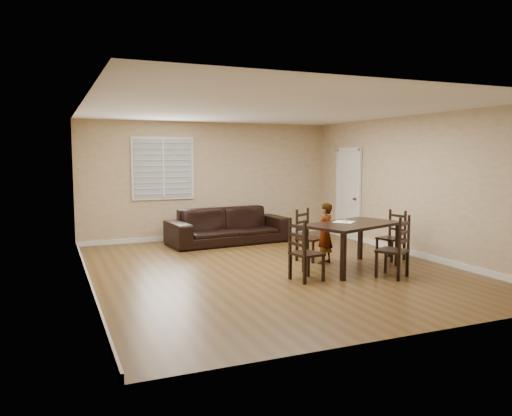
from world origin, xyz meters
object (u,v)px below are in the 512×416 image
(chair_far, at_px, (400,250))
(child, at_px, (325,233))
(sofa, at_px, (228,226))
(donut, at_px, (345,221))
(dining_table, at_px, (353,228))
(chair_right, at_px, (395,237))
(chair_near, at_px, (305,237))
(chair_left, at_px, (301,253))

(chair_far, xyz_separation_m, child, (-0.53, 1.41, 0.09))
(sofa, bearing_deg, donut, -76.31)
(dining_table, relative_size, sofa, 0.72)
(dining_table, relative_size, chair_right, 2.08)
(chair_near, bearing_deg, dining_table, -98.50)
(dining_table, distance_m, donut, 0.22)
(chair_right, xyz_separation_m, sofa, (-2.32, 2.78, -0.03))
(chair_near, bearing_deg, sofa, 79.33)
(chair_far, height_order, sofa, chair_far)
(chair_right, distance_m, donut, 1.33)
(chair_left, bearing_deg, chair_far, -113.87)
(child, xyz_separation_m, donut, (0.16, -0.39, 0.27))
(chair_near, xyz_separation_m, chair_right, (1.58, -0.59, -0.01))
(donut, height_order, sofa, donut)
(chair_right, distance_m, child, 1.43)
(chair_left, bearing_deg, chair_near, -39.26)
(sofa, bearing_deg, chair_far, -76.24)
(chair_near, relative_size, chair_left, 0.98)
(chair_left, height_order, sofa, chair_left)
(chair_near, xyz_separation_m, chair_far, (0.70, -1.83, 0.02))
(chair_left, bearing_deg, child, -54.09)
(chair_right, bearing_deg, chair_far, -46.60)
(chair_near, distance_m, chair_far, 1.96)
(chair_left, relative_size, donut, 10.42)
(chair_far, height_order, chair_right, chair_far)
(donut, relative_size, sofa, 0.04)
(dining_table, distance_m, chair_right, 1.31)
(chair_left, distance_m, sofa, 3.61)
(dining_table, bearing_deg, chair_far, -88.45)
(dining_table, bearing_deg, donut, 83.66)
(dining_table, distance_m, chair_far, 0.93)
(chair_far, distance_m, sofa, 4.28)
(dining_table, distance_m, child, 0.64)
(dining_table, height_order, sofa, dining_table)
(chair_near, bearing_deg, chair_left, -149.92)
(dining_table, relative_size, chair_near, 2.01)
(chair_right, bearing_deg, donut, -90.92)
(donut, bearing_deg, chair_near, 112.21)
(child, bearing_deg, chair_right, 146.74)
(dining_table, xyz_separation_m, chair_left, (-1.22, -0.41, -0.26))
(chair_left, distance_m, donut, 1.37)
(chair_near, height_order, chair_right, chair_near)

